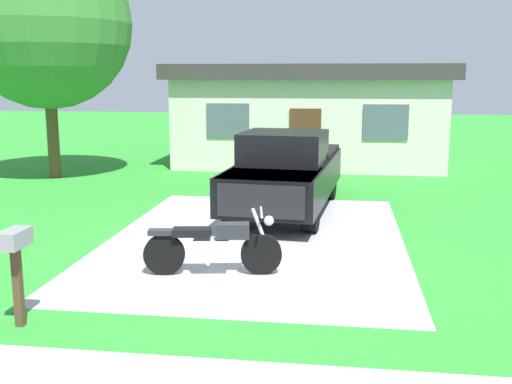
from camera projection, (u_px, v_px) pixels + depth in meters
ground_plane at (256, 239)px, 11.83m from camera, size 80.00×80.00×0.00m
driveway_pad at (256, 239)px, 11.83m from camera, size 5.66×7.99×0.01m
motorcycle at (214, 246)px, 9.66m from camera, size 2.20×0.72×1.09m
pickup_truck at (287, 171)px, 14.14m from camera, size 2.48×5.77×1.90m
mailbox at (15, 252)px, 7.55m from camera, size 0.26×0.48×1.26m
shade_tree at (46, 24)px, 18.13m from camera, size 5.10×5.10×7.22m
neighbor_house at (310, 114)px, 21.82m from camera, size 9.60×5.60×3.50m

